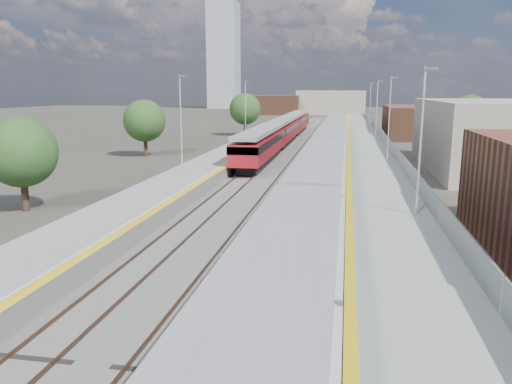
# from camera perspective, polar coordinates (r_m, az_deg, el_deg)

# --- Properties ---
(ground) EXTENTS (320.00, 320.00, 0.00)m
(ground) POSITION_cam_1_polar(r_m,az_deg,el_deg) (55.03, 7.19, 3.83)
(ground) COLOR #47443A
(ground) RESTS_ON ground
(ballast_bed) EXTENTS (10.50, 155.00, 0.06)m
(ballast_bed) POSITION_cam_1_polar(r_m,az_deg,el_deg) (57.66, 5.09, 4.26)
(ballast_bed) COLOR #565451
(ballast_bed) RESTS_ON ground
(tracks) EXTENTS (8.96, 160.00, 0.17)m
(tracks) POSITION_cam_1_polar(r_m,az_deg,el_deg) (59.25, 5.82, 4.53)
(tracks) COLOR #4C3323
(tracks) RESTS_ON ground
(platform_right) EXTENTS (4.70, 155.00, 8.52)m
(platform_right) POSITION_cam_1_polar(r_m,az_deg,el_deg) (57.41, 12.63, 4.51)
(platform_right) COLOR slate
(platform_right) RESTS_ON ground
(platform_left) EXTENTS (4.30, 155.00, 8.52)m
(platform_left) POSITION_cam_1_polar(r_m,az_deg,el_deg) (58.58, -1.56, 4.90)
(platform_left) COLOR slate
(platform_left) RESTS_ON ground
(buildings) EXTENTS (72.00, 185.50, 40.00)m
(buildings) POSITION_cam_1_polar(r_m,az_deg,el_deg) (144.62, 1.95, 12.98)
(buildings) COLOR brown
(buildings) RESTS_ON ground
(green_train) EXTENTS (2.88, 80.25, 3.17)m
(green_train) POSITION_cam_1_polar(r_m,az_deg,el_deg) (39.18, 8.19, 3.95)
(green_train) COLOR black
(green_train) RESTS_ON ground
(red_train) EXTENTS (2.71, 55.06, 3.42)m
(red_train) POSITION_cam_1_polar(r_m,az_deg,el_deg) (68.23, 3.20, 7.12)
(red_train) COLOR black
(red_train) RESTS_ON ground
(tree_a) EXTENTS (4.30, 4.30, 5.83)m
(tree_a) POSITION_cam_1_polar(r_m,az_deg,el_deg) (33.52, -25.27, 4.12)
(tree_a) COLOR #382619
(tree_a) RESTS_ON ground
(tree_b) EXTENTS (4.67, 4.67, 6.33)m
(tree_b) POSITION_cam_1_polar(r_m,az_deg,el_deg) (57.23, -12.63, 7.95)
(tree_b) COLOR #382619
(tree_b) RESTS_ON ground
(tree_c) EXTENTS (5.03, 5.03, 6.81)m
(tree_c) POSITION_cam_1_polar(r_m,az_deg,el_deg) (81.08, -1.26, 9.46)
(tree_c) COLOR #382619
(tree_c) RESTS_ON ground
(tree_d) EXTENTS (4.95, 4.95, 6.71)m
(tree_d) POSITION_cam_1_polar(r_m,az_deg,el_deg) (73.92, 23.21, 8.27)
(tree_d) COLOR #382619
(tree_d) RESTS_ON ground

